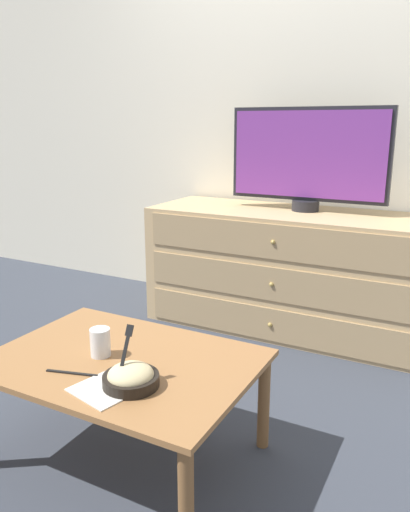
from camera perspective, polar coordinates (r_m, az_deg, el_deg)
ground_plane at (r=3.33m, az=11.47°, el=-6.01°), size 12.00×12.00×0.00m
wall_back at (r=3.14m, az=12.87°, el=16.88°), size 12.00×0.05×2.60m
dresser at (r=2.94m, az=9.61°, el=-1.65°), size 1.62×0.60×0.69m
tv at (r=2.87m, az=11.70°, el=10.97°), size 0.89×0.15×0.57m
coffee_table at (r=1.80m, az=-9.40°, el=-12.87°), size 0.91×0.65×0.39m
takeout_bowl at (r=1.60m, az=-8.48°, el=-13.57°), size 0.18×0.18×0.18m
drink_cup at (r=1.80m, az=-11.87°, el=-9.81°), size 0.07×0.07×0.10m
napkin at (r=1.61m, az=-11.18°, el=-14.62°), size 0.22×0.22×0.00m
knife at (r=1.72m, az=-14.96°, el=-12.80°), size 0.18×0.06×0.01m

